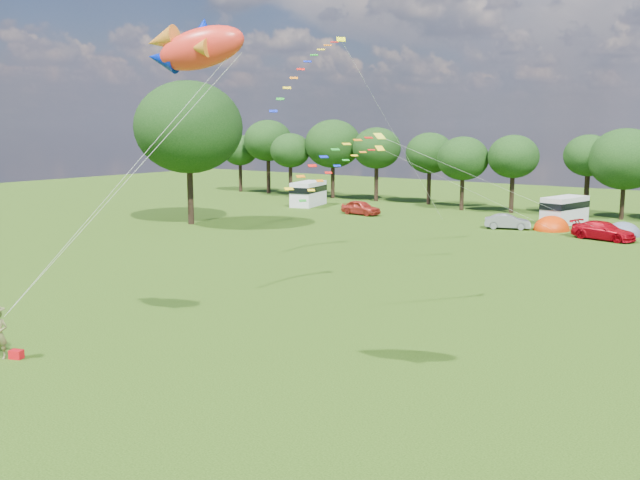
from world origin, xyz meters
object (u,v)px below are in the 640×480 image
Objects in this scene: campervan_a at (308,193)px; tent_greyblue at (623,235)px; car_c at (603,231)px; car_b at (508,222)px; tent_orange at (551,230)px; fish_kite at (194,48)px; big_tree at (188,127)px; car_a at (361,208)px; campervan_c at (565,209)px.

campervan_a reaches higher than tent_greyblue.
car_c reaches higher than tent_greyblue.
tent_orange is (3.41, 1.71, -0.64)m from car_b.
car_c is 5.99m from tent_orange.
car_b is at bearing -114.03° from campervan_a.
fish_kite is at bearing -173.72° from car_c.
big_tree is at bearing 123.32° from car_c.
car_a is at bearing -177.10° from tent_orange.
car_a is at bearing 64.89° from car_b.
fish_kite is (4.94, -42.46, 11.32)m from car_b.
car_a is 1.19× the size of car_b.
car_b is 0.62× the size of campervan_a.
tent_greyblue is at bearing -80.82° from car_a.
fish_kite is (1.53, -44.17, 11.96)m from tent_orange.
tent_greyblue is (6.26, -4.03, -1.37)m from campervan_c.
car_c is 9.35m from campervan_c.
tent_greyblue is (0.67, 3.44, -0.72)m from car_c.
tent_orange is at bearing -164.05° from campervan_c.
tent_greyblue is 46.51m from fish_kite.
campervan_a is 56.69m from fish_kite.
car_a is 1.27× the size of tent_orange.
car_c reaches higher than tent_orange.
car_b is at bearing 165.54° from campervan_c.
big_tree reaches higher than car_b.
car_a is 24.92m from car_c.
big_tree is 40.99m from fish_kite.
big_tree is at bearing 118.08° from fish_kite.
fish_kite is (30.63, -46.54, 10.49)m from campervan_a.
car_c is 3.58m from tent_greyblue.
car_a reaches higher than car_b.
fish_kite is (30.08, -27.69, 2.97)m from big_tree.
big_tree is 2.37× the size of campervan_c.
car_a is 1.07× the size of fish_kite.
car_b is 0.90× the size of fish_kite.
tent_greyblue is 0.79× the size of fish_kite.
campervan_c is at bearing 72.95° from fish_kite.
car_b is at bearing -153.33° from tent_orange.
campervan_a is 29.23m from tent_orange.
car_a reaches higher than tent_orange.
campervan_c reaches higher than tent_greyblue.
tent_orange is (29.10, -2.37, -1.47)m from campervan_a.
campervan_a is at bearing 175.35° from tent_orange.
fish_kite is at bearing -161.65° from campervan_a.
tent_orange is 0.84× the size of fish_kite.
car_c is 42.95m from fish_kite.
big_tree reaches higher than car_a.
tent_orange is at bearing 72.47° from car_c.
big_tree is 3.19× the size of fish_kite.
tent_greyblue is (34.98, -1.81, -1.47)m from campervan_a.
car_b is 1.07× the size of tent_orange.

